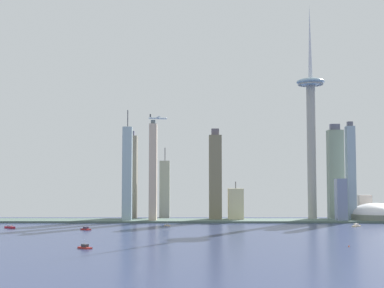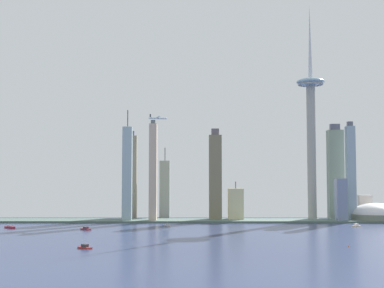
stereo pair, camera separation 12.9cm
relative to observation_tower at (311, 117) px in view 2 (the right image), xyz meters
name	(u,v)px [view 2 (the right image)]	position (x,y,z in m)	size (l,w,h in m)	color
ground_plane	(139,266)	(-240.91, -497.00, -174.75)	(6000.00, 6000.00, 0.00)	navy
waterfront_pier	(169,221)	(-240.91, -27.20, -173.22)	(956.21, 68.36, 3.07)	#50665D
observation_tower	(311,117)	(0.00, 0.00, 0.00)	(47.53, 47.53, 371.77)	#A2A098
stadium_dome	(376,215)	(100.91, -18.50, -164.30)	(83.42, 83.42, 35.98)	gray
skyscraper_0	(341,200)	(38.54, -37.52, -139.59)	(16.56, 19.23, 70.33)	gray
skyscraper_1	(236,205)	(-130.16, -10.73, -147.73)	(24.95, 26.23, 65.48)	beige
skyscraper_2	(351,173)	(62.29, -12.75, -94.17)	(14.00, 14.97, 166.02)	#90A7B6
skyscraper_3	(336,173)	(46.74, 25.74, -95.12)	(26.14, 20.25, 165.96)	gray
skyscraper_4	(165,189)	(-253.42, 72.37, -123.10)	(18.43, 26.89, 127.58)	#989C89
skyscraper_5	(365,207)	(99.84, 36.34, -153.80)	(22.34, 13.33, 41.90)	beige
skyscraper_7	(130,176)	(-312.63, 31.41, -100.31)	(25.06, 22.40, 154.23)	gray
skyscraper_8	(153,172)	(-266.46, -38.36, -93.88)	(12.13, 21.41, 165.71)	beige
skyscraper_9	(215,177)	(-164.13, -8.71, -101.02)	(20.91, 24.38, 154.32)	#787157
skyscraper_10	(127,174)	(-308.76, -36.66, -97.06)	(15.28, 13.77, 182.93)	#9CB5BF
boat_0	(86,229)	(-346.13, -182.11, -173.23)	(16.41, 15.94, 4.27)	#AC2525
boat_1	(85,247)	(-305.85, -386.46, -173.21)	(15.99, 15.15, 8.90)	#B22B27
boat_2	(167,225)	(-239.25, -113.78, -173.66)	(9.81, 10.52, 9.90)	beige
boat_3	(10,227)	(-458.97, -153.99, -173.20)	(17.60, 14.65, 4.07)	#AD1E2E
boat_4	(356,226)	(36.32, -126.62, -173.17)	(16.00, 16.78, 9.23)	beige
channel_buoy_0	(349,246)	(-42.96, -370.22, -173.83)	(1.72, 1.72, 1.84)	#E54C19
airplane	(158,118)	(-261.15, -3.82, -1.37)	(30.82, 29.58, 8.39)	silver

